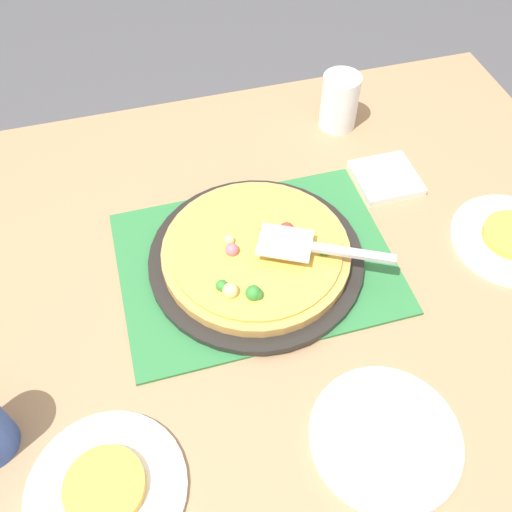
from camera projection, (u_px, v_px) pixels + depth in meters
The scene contains 12 objects.
ground_plane at pixel (256, 423), 1.60m from camera, with size 8.00×8.00×0.00m, color #4C4C51.
dining_table at pixel (256, 297), 1.09m from camera, with size 1.40×1.00×0.75m.
placemat at pixel (256, 262), 1.00m from camera, with size 0.48×0.36×0.01m, color #2D753D.
pizza_pan at pixel (256, 258), 1.00m from camera, with size 0.38×0.38×0.01m, color black.
pizza at pixel (256, 252), 0.98m from camera, with size 0.33×0.33×0.05m.
plate_near_left at pixel (511, 240), 1.03m from camera, with size 0.22×0.22×0.01m, color white.
plate_far_right at pixel (107, 490), 0.76m from camera, with size 0.22×0.22×0.01m, color white.
plate_side at pixel (385, 438), 0.81m from camera, with size 0.22×0.22×0.01m, color white.
served_slice_right at pixel (105, 487), 0.75m from camera, with size 0.11×0.11×0.02m, color gold.
cup_near at pixel (340, 101), 1.20m from camera, with size 0.08×0.08×0.12m, color white.
pizza_server at pixel (313, 247), 0.94m from camera, with size 0.22×0.14×0.01m.
napkin_stack at pixel (386, 178), 1.13m from camera, with size 0.12×0.12×0.02m, color white.
Camera 1 is at (-0.16, -0.59, 1.55)m, focal length 39.47 mm.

